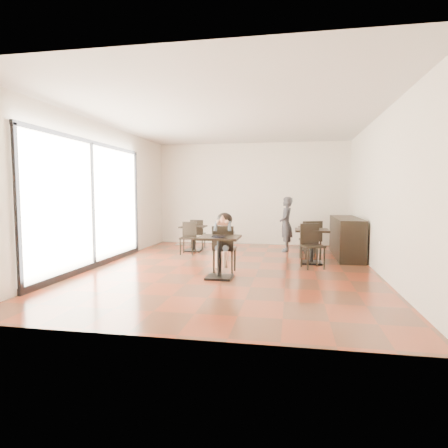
% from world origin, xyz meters
% --- Properties ---
extents(floor, '(6.00, 8.00, 0.01)m').
position_xyz_m(floor, '(0.00, 0.00, 0.00)').
color(floor, maroon).
rests_on(floor, ground).
extents(ceiling, '(6.00, 8.00, 0.01)m').
position_xyz_m(ceiling, '(0.00, 0.00, 3.20)').
color(ceiling, silver).
rests_on(ceiling, floor).
extents(wall_back, '(6.00, 0.01, 3.20)m').
position_xyz_m(wall_back, '(0.00, 4.00, 1.60)').
color(wall_back, silver).
rests_on(wall_back, floor).
extents(wall_front, '(6.00, 0.01, 3.20)m').
position_xyz_m(wall_front, '(0.00, -4.00, 1.60)').
color(wall_front, silver).
rests_on(wall_front, floor).
extents(wall_left, '(0.01, 8.00, 3.20)m').
position_xyz_m(wall_left, '(-3.00, 0.00, 1.60)').
color(wall_left, silver).
rests_on(wall_left, floor).
extents(wall_right, '(0.01, 8.00, 3.20)m').
position_xyz_m(wall_right, '(3.00, 0.00, 1.60)').
color(wall_right, silver).
rests_on(wall_right, floor).
extents(storefront_window, '(0.04, 4.50, 2.60)m').
position_xyz_m(storefront_window, '(-2.97, -0.50, 1.40)').
color(storefront_window, white).
rests_on(storefront_window, floor).
extents(child_table, '(0.76, 0.76, 0.81)m').
position_xyz_m(child_table, '(-0.08, -1.00, 0.40)').
color(child_table, black).
rests_on(child_table, floor).
extents(child_chair, '(0.44, 0.44, 0.97)m').
position_xyz_m(child_chair, '(-0.08, -0.45, 0.48)').
color(child_chair, black).
rests_on(child_chair, floor).
extents(child, '(0.44, 0.61, 1.22)m').
position_xyz_m(child, '(-0.08, -0.45, 0.61)').
color(child, slate).
rests_on(child, child_chair).
extents(plate, '(0.27, 0.27, 0.02)m').
position_xyz_m(plate, '(-0.08, -1.10, 0.81)').
color(plate, black).
rests_on(plate, child_table).
extents(pizza_slice, '(0.28, 0.22, 0.07)m').
position_xyz_m(pizza_slice, '(-0.08, -0.64, 1.06)').
color(pizza_slice, '#DBAB7A').
rests_on(pizza_slice, child).
extents(adult_patron, '(0.38, 0.57, 1.52)m').
position_xyz_m(adult_patron, '(1.12, 2.62, 0.76)').
color(adult_patron, '#3B3B40').
rests_on(adult_patron, floor).
extents(cafe_table_mid, '(0.96, 0.96, 0.79)m').
position_xyz_m(cafe_table_mid, '(1.73, 0.86, 0.40)').
color(cafe_table_mid, black).
rests_on(cafe_table_mid, floor).
extents(cafe_table_left, '(0.68, 0.68, 0.71)m').
position_xyz_m(cafe_table_left, '(-1.44, 2.18, 0.35)').
color(cafe_table_left, black).
rests_on(cafe_table_left, floor).
extents(cafe_table_back, '(0.65, 0.65, 0.66)m').
position_xyz_m(cafe_table_back, '(1.77, 2.92, 0.33)').
color(cafe_table_back, black).
rests_on(cafe_table_back, floor).
extents(chair_mid_a, '(0.55, 0.55, 0.96)m').
position_xyz_m(chair_mid_a, '(1.73, 1.41, 0.48)').
color(chair_mid_a, black).
rests_on(chair_mid_a, floor).
extents(chair_mid_b, '(0.55, 0.55, 0.96)m').
position_xyz_m(chair_mid_b, '(1.73, 0.31, 0.48)').
color(chair_mid_b, black).
rests_on(chair_mid_b, floor).
extents(chair_left_a, '(0.39, 0.39, 0.85)m').
position_xyz_m(chair_left_a, '(-1.44, 2.73, 0.43)').
color(chair_left_a, black).
rests_on(chair_left_a, floor).
extents(chair_left_b, '(0.39, 0.39, 0.85)m').
position_xyz_m(chair_left_b, '(-1.44, 1.63, 0.43)').
color(chair_left_b, black).
rests_on(chair_left_b, floor).
extents(chair_back_a, '(0.37, 0.37, 0.80)m').
position_xyz_m(chair_back_a, '(1.77, 3.47, 0.40)').
color(chair_back_a, black).
rests_on(chair_back_a, floor).
extents(chair_back_b, '(0.37, 0.37, 0.80)m').
position_xyz_m(chair_back_b, '(1.77, 2.37, 0.40)').
color(chair_back_b, black).
rests_on(chair_back_b, floor).
extents(service_counter, '(0.60, 2.40, 1.00)m').
position_xyz_m(service_counter, '(2.65, 2.00, 0.50)').
color(service_counter, black).
rests_on(service_counter, floor).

